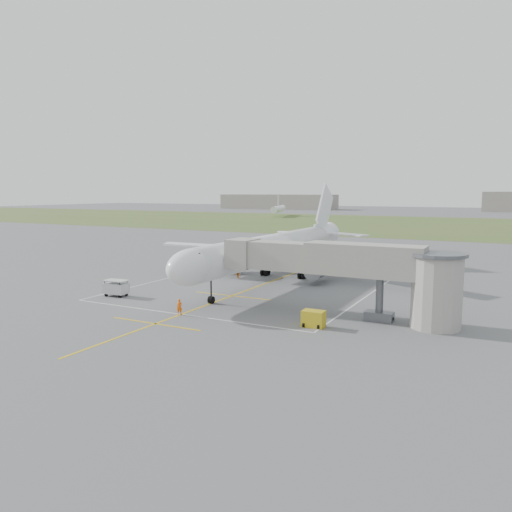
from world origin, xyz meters
The scene contains 11 objects.
ground centered at (0.00, 0.00, 0.00)m, with size 700.00×700.00×0.00m, color #555557.
grass_strip centered at (0.00, 130.00, 0.01)m, with size 700.00×120.00×0.02m, color #475A27.
apron_markings centered at (0.00, -5.82, 0.01)m, with size 28.20×60.00×0.01m.
airliner centered at (0.00, 0.75, 4.39)m, with size 38.93×46.75×13.52m.
jet_bridge centered at (15.72, -13.50, 4.74)m, with size 23.40×5.00×7.20m.
gpu_unit centered at (13.26, -18.23, 0.73)m, with size 2.01×1.45×1.49m.
baggage_cart centered at (-11.90, -16.35, 0.97)m, with size 2.82×1.81×1.89m.
ramp_worker_nose centered at (-0.05, -20.19, 0.78)m, with size 0.57×0.38×1.57m, color #F96007.
ramp_worker_wing centered at (-5.34, 0.99, 0.91)m, with size 0.88×0.69×1.82m, color orange.
distant_hangars centered at (-16.15, 265.19, 5.17)m, with size 345.00×49.00×12.00m.
distant_aircraft centered at (0.31, 174.43, 3.59)m, with size 171.24×46.88×8.85m.
Camera 1 is at (28.86, -59.30, 12.09)m, focal length 35.00 mm.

